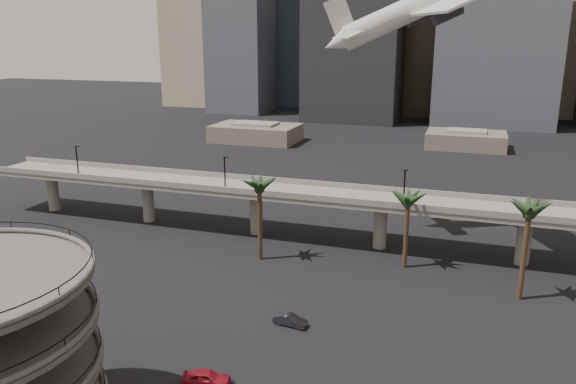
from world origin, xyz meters
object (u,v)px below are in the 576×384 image
(overpass, at_px, (316,199))
(car_a, at_px, (206,378))
(airborne_jet, at_px, (430,2))
(car_b, at_px, (290,320))

(overpass, bearing_deg, car_a, -88.68)
(overpass, height_order, airborne_jet, airborne_jet)
(overpass, xyz_separation_m, car_a, (1.01, -43.82, -6.50))
(car_a, bearing_deg, overpass, -11.62)
(overpass, xyz_separation_m, car_b, (5.16, -29.57, -6.65))
(airborne_jet, height_order, car_b, airborne_jet)
(overpass, distance_m, airborne_jet, 37.50)
(car_a, distance_m, car_b, 14.84)
(car_a, xyz_separation_m, car_b, (4.15, 14.25, -0.14))
(overpass, height_order, car_b, overpass)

